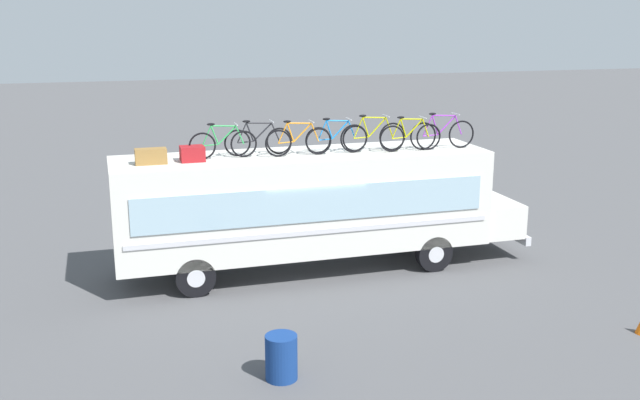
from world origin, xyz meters
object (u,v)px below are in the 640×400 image
at_px(luggage_bag_2, 192,154).
at_px(trash_bin, 281,357).
at_px(luggage_bag_1, 151,156).
at_px(rooftop_bicycle_5, 373,136).
at_px(rooftop_bicycle_3, 298,141).
at_px(rooftop_bicycle_4, 337,138).
at_px(rooftop_bicycle_1, 223,143).
at_px(bus, 312,203).
at_px(rooftop_bicycle_6, 410,136).
at_px(rooftop_bicycle_2, 258,140).
at_px(rooftop_bicycle_7, 442,134).

relative_size(luggage_bag_2, trash_bin, 0.67).
height_order(luggage_bag_1, luggage_bag_2, luggage_bag_1).
bearing_deg(luggage_bag_2, rooftop_bicycle_5, -0.66).
relative_size(rooftop_bicycle_3, trash_bin, 2.00).
bearing_deg(rooftop_bicycle_4, luggage_bag_2, -178.79).
bearing_deg(luggage_bag_1, rooftop_bicycle_1, 6.93).
xyz_separation_m(rooftop_bicycle_3, rooftop_bicycle_4, (1.04, 0.14, -0.00)).
distance_m(rooftop_bicycle_1, rooftop_bicycle_3, 1.86).
bearing_deg(trash_bin, bus, 68.59).
height_order(bus, trash_bin, bus).
distance_m(bus, luggage_bag_1, 4.25).
relative_size(bus, rooftop_bicycle_5, 6.09).
distance_m(rooftop_bicycle_1, rooftop_bicycle_5, 3.83).
distance_m(rooftop_bicycle_6, trash_bin, 7.67).
height_order(rooftop_bicycle_4, rooftop_bicycle_5, rooftop_bicycle_5).
height_order(luggage_bag_2, rooftop_bicycle_3, rooftop_bicycle_3).
bearing_deg(rooftop_bicycle_1, luggage_bag_2, -170.04).
distance_m(luggage_bag_2, rooftop_bicycle_2, 1.72).
relative_size(luggage_bag_2, rooftop_bicycle_1, 0.34).
xyz_separation_m(rooftop_bicycle_1, rooftop_bicycle_4, (2.89, -0.06, 0.01)).
xyz_separation_m(luggage_bag_1, rooftop_bicycle_3, (3.59, 0.02, 0.19)).
relative_size(rooftop_bicycle_2, rooftop_bicycle_4, 1.04).
relative_size(rooftop_bicycle_2, rooftop_bicycle_6, 1.02).
xyz_separation_m(rooftop_bicycle_1, rooftop_bicycle_6, (4.77, -0.38, 0.01)).
xyz_separation_m(rooftop_bicycle_1, rooftop_bicycle_2, (0.91, 0.18, 0.00)).
distance_m(luggage_bag_1, trash_bin, 6.35).
bearing_deg(rooftop_bicycle_6, bus, 171.42).
bearing_deg(rooftop_bicycle_6, rooftop_bicycle_7, 1.47).
distance_m(rooftop_bicycle_2, rooftop_bicycle_3, 1.01).
bearing_deg(luggage_bag_2, rooftop_bicycle_2, 10.49).
bearing_deg(bus, rooftop_bicycle_5, -6.80).
bearing_deg(rooftop_bicycle_2, rooftop_bicycle_3, -21.68).
distance_m(rooftop_bicycle_3, rooftop_bicycle_5, 1.98).
bearing_deg(rooftop_bicycle_4, luggage_bag_1, -178.09).
relative_size(luggage_bag_2, rooftop_bicycle_5, 0.32).
distance_m(rooftop_bicycle_3, rooftop_bicycle_4, 1.05).
distance_m(luggage_bag_1, luggage_bag_2, 0.98).
bearing_deg(bus, rooftop_bicycle_1, -179.96).
distance_m(luggage_bag_2, rooftop_bicycle_1, 0.80).
xyz_separation_m(rooftop_bicycle_2, rooftop_bicycle_3, (0.93, -0.37, 0.00)).
relative_size(rooftop_bicycle_4, rooftop_bicycle_5, 0.93).
distance_m(bus, rooftop_bicycle_5, 2.32).
distance_m(rooftop_bicycle_4, trash_bin, 6.93).
bearing_deg(rooftop_bicycle_3, luggage_bag_2, 178.67).
bearing_deg(rooftop_bicycle_7, rooftop_bicycle_1, 176.41).
xyz_separation_m(rooftop_bicycle_4, rooftop_bicycle_5, (0.94, -0.13, 0.02)).
distance_m(bus, luggage_bag_2, 3.35).
bearing_deg(rooftop_bicycle_2, trash_bin, -98.55).
distance_m(bus, rooftop_bicycle_2, 2.13).
relative_size(luggage_bag_1, rooftop_bicycle_3, 0.43).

